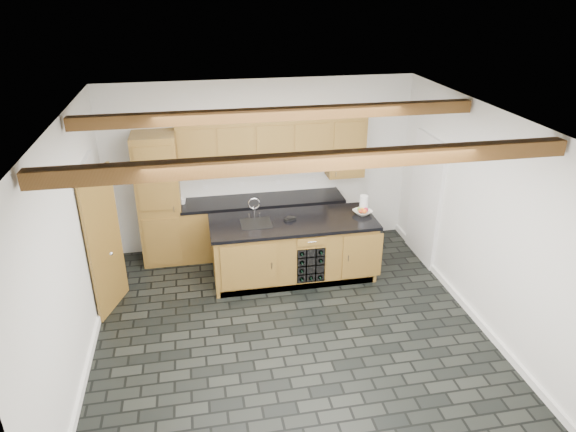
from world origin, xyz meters
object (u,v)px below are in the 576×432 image
Objects in this scene: kitchen_scale at (290,219)px; fruit_bowl at (362,212)px; island at (293,249)px; paper_towel at (364,204)px.

fruit_bowl is (1.12, 0.00, 0.01)m from kitchen_scale.
paper_towel is at bearing 6.14° from island.
kitchen_scale is 1.12m from fruit_bowl.
paper_towel reaches higher than island.
fruit_bowl is at bearing -116.59° from paper_towel.
kitchen_scale is at bearing 142.78° from island.
fruit_bowl reaches higher than kitchen_scale.
kitchen_scale is 0.69× the size of fruit_bowl.
paper_towel reaches higher than fruit_bowl.
island is 1.27m from paper_towel.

